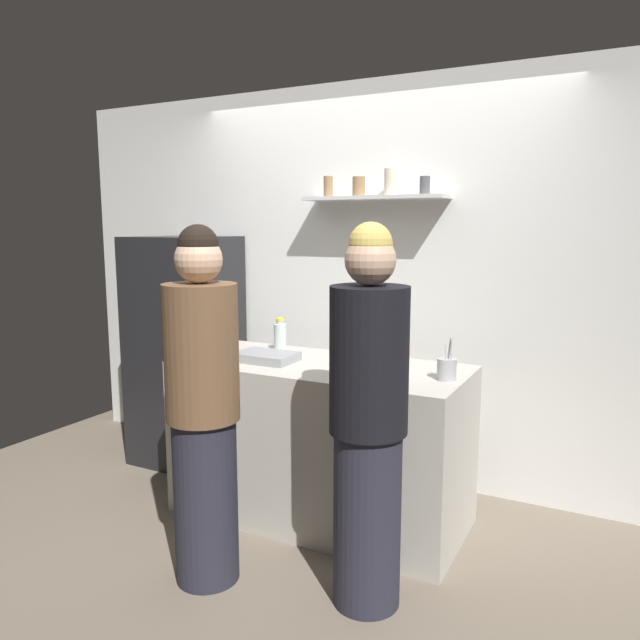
{
  "coord_description": "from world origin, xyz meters",
  "views": [
    {
      "loc": [
        1.54,
        -2.49,
        1.68
      ],
      "look_at": [
        0.01,
        0.48,
        1.16
      ],
      "focal_mm": 34.03,
      "sensor_mm": 36.0,
      "label": 1
    }
  ],
  "objects_px": {
    "refrigerator": "(186,350)",
    "person_blonde": "(368,422)",
    "water_bottle_plastic": "(280,336)",
    "wine_bottle_dark_glass": "(366,350)",
    "wine_bottle_amber_glass": "(219,332)",
    "wine_bottle_pale_glass": "(201,336)",
    "baking_pan": "(266,357)",
    "person_brown_jacket": "(203,410)",
    "utensil_holder": "(447,369)"
  },
  "relations": [
    {
      "from": "wine_bottle_dark_glass",
      "to": "water_bottle_plastic",
      "type": "xyz_separation_m",
      "value": [
        -0.7,
        0.29,
        -0.04
      ]
    },
    {
      "from": "refrigerator",
      "to": "baking_pan",
      "type": "relative_size",
      "value": 4.73
    },
    {
      "from": "refrigerator",
      "to": "person_brown_jacket",
      "type": "distance_m",
      "value": 1.61
    },
    {
      "from": "utensil_holder",
      "to": "person_blonde",
      "type": "bearing_deg",
      "value": -105.5
    },
    {
      "from": "utensil_holder",
      "to": "wine_bottle_pale_glass",
      "type": "relative_size",
      "value": 0.65
    },
    {
      "from": "water_bottle_plastic",
      "to": "wine_bottle_dark_glass",
      "type": "bearing_deg",
      "value": -22.69
    },
    {
      "from": "person_blonde",
      "to": "wine_bottle_amber_glass",
      "type": "bearing_deg",
      "value": 38.91
    },
    {
      "from": "refrigerator",
      "to": "person_blonde",
      "type": "bearing_deg",
      "value": -28.65
    },
    {
      "from": "wine_bottle_dark_glass",
      "to": "utensil_holder",
      "type": "bearing_deg",
      "value": 8.08
    },
    {
      "from": "refrigerator",
      "to": "water_bottle_plastic",
      "type": "relative_size",
      "value": 7.79
    },
    {
      "from": "baking_pan",
      "to": "water_bottle_plastic",
      "type": "distance_m",
      "value": 0.31
    },
    {
      "from": "wine_bottle_dark_glass",
      "to": "person_brown_jacket",
      "type": "relative_size",
      "value": 0.19
    },
    {
      "from": "refrigerator",
      "to": "baking_pan",
      "type": "xyz_separation_m",
      "value": [
        0.97,
        -0.45,
        0.13
      ]
    },
    {
      "from": "person_brown_jacket",
      "to": "water_bottle_plastic",
      "type": "bearing_deg",
      "value": 81.27
    },
    {
      "from": "wine_bottle_amber_glass",
      "to": "water_bottle_plastic",
      "type": "height_order",
      "value": "wine_bottle_amber_glass"
    },
    {
      "from": "water_bottle_plastic",
      "to": "person_brown_jacket",
      "type": "height_order",
      "value": "person_brown_jacket"
    },
    {
      "from": "water_bottle_plastic",
      "to": "baking_pan",
      "type": "bearing_deg",
      "value": -74.65
    },
    {
      "from": "refrigerator",
      "to": "wine_bottle_pale_glass",
      "type": "relative_size",
      "value": 4.77
    },
    {
      "from": "baking_pan",
      "to": "wine_bottle_pale_glass",
      "type": "bearing_deg",
      "value": -167.83
    },
    {
      "from": "wine_bottle_pale_glass",
      "to": "water_bottle_plastic",
      "type": "xyz_separation_m",
      "value": [
        0.32,
        0.38,
        -0.03
      ]
    },
    {
      "from": "refrigerator",
      "to": "wine_bottle_pale_glass",
      "type": "distance_m",
      "value": 0.82
    },
    {
      "from": "refrigerator",
      "to": "wine_bottle_amber_glass",
      "type": "distance_m",
      "value": 0.68
    },
    {
      "from": "person_blonde",
      "to": "water_bottle_plastic",
      "type": "bearing_deg",
      "value": 24.83
    },
    {
      "from": "refrigerator",
      "to": "water_bottle_plastic",
      "type": "xyz_separation_m",
      "value": [
        0.89,
        -0.16,
        0.2
      ]
    },
    {
      "from": "baking_pan",
      "to": "refrigerator",
      "type": "bearing_deg",
      "value": 154.98
    },
    {
      "from": "baking_pan",
      "to": "person_brown_jacket",
      "type": "xyz_separation_m",
      "value": [
        0.12,
        -0.73,
        -0.1
      ]
    },
    {
      "from": "person_brown_jacket",
      "to": "wine_bottle_pale_glass",
      "type": "bearing_deg",
      "value": 108.9
    },
    {
      "from": "utensil_holder",
      "to": "person_blonde",
      "type": "relative_size",
      "value": 0.13
    },
    {
      "from": "baking_pan",
      "to": "wine_bottle_amber_glass",
      "type": "bearing_deg",
      "value": 164.22
    },
    {
      "from": "refrigerator",
      "to": "wine_bottle_amber_glass",
      "type": "height_order",
      "value": "refrigerator"
    },
    {
      "from": "water_bottle_plastic",
      "to": "utensil_holder",
      "type": "bearing_deg",
      "value": -11.83
    },
    {
      "from": "utensil_holder",
      "to": "wine_bottle_amber_glass",
      "type": "xyz_separation_m",
      "value": [
        -1.46,
        0.06,
        0.06
      ]
    },
    {
      "from": "baking_pan",
      "to": "water_bottle_plastic",
      "type": "bearing_deg",
      "value": 105.35
    },
    {
      "from": "person_blonde",
      "to": "refrigerator",
      "type": "bearing_deg",
      "value": 37.76
    },
    {
      "from": "utensil_holder",
      "to": "wine_bottle_dark_glass",
      "type": "xyz_separation_m",
      "value": [
        -0.42,
        -0.06,
        0.07
      ]
    },
    {
      "from": "utensil_holder",
      "to": "person_blonde",
      "type": "height_order",
      "value": "person_blonde"
    },
    {
      "from": "refrigerator",
      "to": "wine_bottle_dark_glass",
      "type": "bearing_deg",
      "value": -15.97
    },
    {
      "from": "person_blonde",
      "to": "person_brown_jacket",
      "type": "height_order",
      "value": "person_blonde"
    },
    {
      "from": "utensil_holder",
      "to": "person_blonde",
      "type": "xyz_separation_m",
      "value": [
        -0.17,
        -0.61,
        -0.12
      ]
    },
    {
      "from": "person_blonde",
      "to": "person_brown_jacket",
      "type": "relative_size",
      "value": 1.01
    },
    {
      "from": "wine_bottle_pale_glass",
      "to": "wine_bottle_dark_glass",
      "type": "bearing_deg",
      "value": 4.61
    },
    {
      "from": "wine_bottle_dark_glass",
      "to": "person_blonde",
      "type": "xyz_separation_m",
      "value": [
        0.25,
        -0.55,
        -0.2
      ]
    },
    {
      "from": "wine_bottle_amber_glass",
      "to": "person_blonde",
      "type": "height_order",
      "value": "person_blonde"
    },
    {
      "from": "person_blonde",
      "to": "person_brown_jacket",
      "type": "xyz_separation_m",
      "value": [
        -0.75,
        -0.18,
        -0.01
      ]
    },
    {
      "from": "wine_bottle_pale_glass",
      "to": "water_bottle_plastic",
      "type": "height_order",
      "value": "wine_bottle_pale_glass"
    },
    {
      "from": "wine_bottle_amber_glass",
      "to": "water_bottle_plastic",
      "type": "distance_m",
      "value": 0.38
    },
    {
      "from": "wine_bottle_amber_glass",
      "to": "wine_bottle_dark_glass",
      "type": "bearing_deg",
      "value": -6.66
    },
    {
      "from": "refrigerator",
      "to": "person_blonde",
      "type": "distance_m",
      "value": 2.1
    },
    {
      "from": "wine_bottle_pale_glass",
      "to": "baking_pan",
      "type": "bearing_deg",
      "value": 12.17
    },
    {
      "from": "baking_pan",
      "to": "wine_bottle_dark_glass",
      "type": "relative_size",
      "value": 1.03
    }
  ]
}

